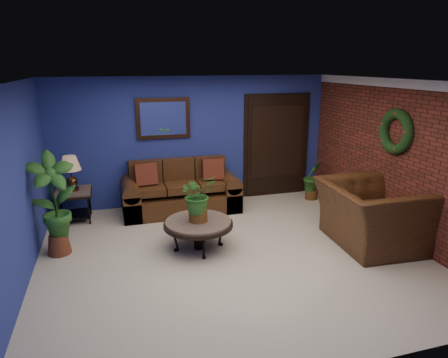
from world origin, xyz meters
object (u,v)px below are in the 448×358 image
object	(u,v)px
table_lamp	(71,169)
armchair	(370,215)
coffee_table	(198,224)
end_table	(74,197)
sofa	(180,194)
side_chair	(206,183)

from	to	relation	value
table_lamp	armchair	bearing A→B (deg)	-27.32
coffee_table	end_table	xyz separation A→B (m)	(-1.88, 1.72, 0.04)
sofa	table_lamp	distance (m)	2.02
sofa	armchair	size ratio (longest dim) A/B	1.47
end_table	side_chair	xyz separation A→B (m)	(2.43, 0.06, 0.04)
side_chair	coffee_table	bearing A→B (deg)	-103.42
coffee_table	side_chair	world-z (taller)	side_chair
end_table	table_lamp	bearing A→B (deg)	0.00
coffee_table	end_table	world-z (taller)	end_table
side_chair	armchair	distance (m)	3.11
end_table	side_chair	distance (m)	2.43
table_lamp	side_chair	xyz separation A→B (m)	(2.43, 0.06, -0.48)
sofa	end_table	bearing A→B (deg)	-179.04
table_lamp	side_chair	size ratio (longest dim) A/B	0.70
side_chair	sofa	bearing A→B (deg)	-172.78
coffee_table	armchair	size ratio (longest dim) A/B	0.71
sofa	coffee_table	world-z (taller)	sofa
table_lamp	sofa	bearing A→B (deg)	0.96
table_lamp	end_table	bearing A→B (deg)	180.00
sofa	armchair	xyz separation A→B (m)	(2.54, -2.33, 0.16)
side_chair	armchair	size ratio (longest dim) A/B	0.57
sofa	end_table	distance (m)	1.92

